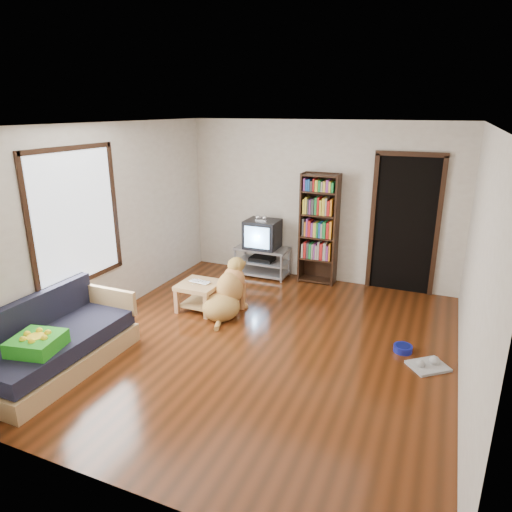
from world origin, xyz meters
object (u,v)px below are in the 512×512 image
at_px(dog_bowl, 403,349).
at_px(crt_tv, 263,233).
at_px(tv_stand, 262,260).
at_px(grey_rag, 428,366).
at_px(coffee_table, 199,291).
at_px(laptop, 198,283).
at_px(sofa, 56,346).
at_px(bookshelf, 319,223).
at_px(dog, 227,294).
at_px(green_cushion, 37,343).

relative_size(dog_bowl, crt_tv, 0.38).
bearing_deg(tv_stand, grey_rag, -35.41).
relative_size(tv_stand, coffee_table, 1.64).
height_order(laptop, sofa, sofa).
relative_size(laptop, sofa, 0.17).
xyz_separation_m(laptop, dog_bowl, (2.83, -0.08, -0.37)).
height_order(grey_rag, bookshelf, bookshelf).
distance_m(grey_rag, bookshelf, 3.00).
relative_size(laptop, dog, 0.31).
distance_m(crt_tv, bookshelf, 0.99).
bearing_deg(bookshelf, laptop, -124.97).
bearing_deg(dog, tv_stand, 95.09).
bearing_deg(grey_rag, dog, 172.07).
distance_m(crt_tv, coffee_table, 1.76).
bearing_deg(crt_tv, dog_bowl, -35.19).
bearing_deg(grey_rag, coffee_table, 173.39).
height_order(laptop, crt_tv, crt_tv).
height_order(green_cushion, tv_stand, green_cushion).
xyz_separation_m(tv_stand, bookshelf, (0.95, 0.09, 0.73)).
relative_size(green_cushion, crt_tv, 0.79).
xyz_separation_m(crt_tv, bookshelf, (0.95, 0.07, 0.26)).
height_order(laptop, grey_rag, laptop).
relative_size(green_cushion, grey_rag, 1.14).
xyz_separation_m(green_cushion, dog_bowl, (3.39, 2.20, -0.46)).
distance_m(grey_rag, crt_tv, 3.57).
bearing_deg(laptop, dog_bowl, 3.39).
height_order(laptop, dog_bowl, laptop).
relative_size(coffee_table, dog, 0.55).
distance_m(crt_tv, dog, 1.73).
xyz_separation_m(green_cushion, dog, (1.00, 2.32, -0.20)).
xyz_separation_m(crt_tv, sofa, (-0.97, -3.65, -0.48)).
bearing_deg(tv_stand, sofa, -105.02).
bearing_deg(laptop, grey_rag, -1.00).
height_order(grey_rag, dog, dog).
relative_size(dog_bowl, dog, 0.22).
height_order(green_cushion, dog_bowl, green_cushion).
height_order(dog_bowl, tv_stand, tv_stand).
xyz_separation_m(laptop, grey_rag, (3.13, -0.33, -0.40)).
bearing_deg(laptop, bookshelf, 60.09).
relative_size(laptop, bookshelf, 0.17).
height_order(tv_stand, sofa, sofa).
distance_m(dog_bowl, crt_tv, 3.18).
bearing_deg(bookshelf, coffee_table, -125.43).
relative_size(dog_bowl, bookshelf, 0.12).
bearing_deg(green_cushion, crt_tv, 66.21).
distance_m(dog_bowl, bookshelf, 2.63).
height_order(laptop, bookshelf, bookshelf).
height_order(tv_stand, bookshelf, bookshelf).
relative_size(grey_rag, crt_tv, 0.69).
height_order(crt_tv, coffee_table, crt_tv).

